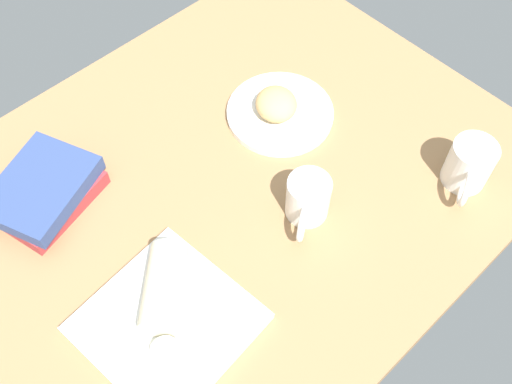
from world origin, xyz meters
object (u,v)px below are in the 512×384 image
at_px(sauce_cup, 166,352).
at_px(coffee_mug, 469,165).
at_px(square_plate, 167,323).
at_px(book_stack, 43,191).
at_px(second_mug, 308,199).
at_px(scone_pastry, 276,104).
at_px(breakfast_wrap, 164,287).
at_px(round_plate, 280,113).

xyz_separation_m(sauce_cup, coffee_mug, (-0.64, 0.12, 0.02)).
height_order(square_plate, sauce_cup, sauce_cup).
height_order(book_stack, second_mug, second_mug).
xyz_separation_m(scone_pastry, coffee_mug, (-0.15, 0.36, 0.01)).
xyz_separation_m(coffee_mug, second_mug, (0.27, -0.16, -0.00)).
height_order(sauce_cup, book_stack, book_stack).
height_order(breakfast_wrap, coffee_mug, coffee_mug).
xyz_separation_m(round_plate, coffee_mug, (-0.14, 0.36, 0.04)).
relative_size(square_plate, book_stack, 1.07).
bearing_deg(sauce_cup, square_plate, -128.27).
distance_m(round_plate, square_plate, 0.50).
bearing_deg(square_plate, round_plate, -156.69).
distance_m(square_plate, sauce_cup, 0.06).
xyz_separation_m(sauce_cup, breakfast_wrap, (-0.06, -0.08, 0.02)).
height_order(square_plate, book_stack, book_stack).
relative_size(round_plate, book_stack, 0.94).
xyz_separation_m(round_plate, book_stack, (0.47, -0.15, 0.03)).
bearing_deg(square_plate, breakfast_wrap, -128.27).
distance_m(breakfast_wrap, coffee_mug, 0.61).
bearing_deg(coffee_mug, book_stack, -39.89).
bearing_deg(second_mug, square_plate, -1.05).
bearing_deg(round_plate, breakfast_wrap, 20.61).
height_order(sauce_cup, breakfast_wrap, breakfast_wrap).
xyz_separation_m(book_stack, coffee_mug, (-0.61, 0.51, 0.02)).
relative_size(sauce_cup, breakfast_wrap, 0.32).
bearing_deg(square_plate, coffee_mug, 164.85).
xyz_separation_m(square_plate, second_mug, (-0.33, 0.01, 0.04)).
height_order(round_plate, book_stack, book_stack).
height_order(round_plate, second_mug, second_mug).
relative_size(round_plate, coffee_mug, 1.74).
bearing_deg(scone_pastry, book_stack, -17.74).
relative_size(book_stack, second_mug, 2.04).
relative_size(round_plate, sauce_cup, 4.72).
xyz_separation_m(square_plate, sauce_cup, (0.04, 0.04, 0.02)).
height_order(scone_pastry, coffee_mug, coffee_mug).
distance_m(breakfast_wrap, book_stack, 0.32).
xyz_separation_m(round_plate, scone_pastry, (0.01, -0.00, 0.03)).
height_order(book_stack, coffee_mug, coffee_mug).
relative_size(scone_pastry, second_mug, 0.80).
bearing_deg(round_plate, second_mug, 56.96).
bearing_deg(breakfast_wrap, scone_pastry, -111.96).
height_order(round_plate, square_plate, square_plate).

